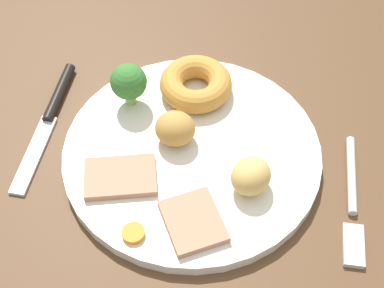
{
  "coord_description": "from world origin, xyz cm",
  "views": [
    {
      "loc": [
        -3.2,
        34.29,
        54.31
      ],
      "look_at": [
        3.13,
        -2.56,
        6.0
      ],
      "focal_mm": 54.96,
      "sensor_mm": 36.0,
      "label": 1
    }
  ],
  "objects_px": {
    "yorkshire_pudding": "(196,84)",
    "roast_potato_left": "(251,176)",
    "knife": "(50,115)",
    "broccoli_floret": "(129,82)",
    "fork": "(352,202)",
    "dinner_plate": "(192,154)",
    "roast_potato_right": "(175,129)",
    "meat_slice_main": "(193,221)",
    "meat_slice_under": "(120,177)",
    "carrot_coin_front": "(133,233)"
  },
  "relations": [
    {
      "from": "yorkshire_pudding",
      "to": "roast_potato_left",
      "type": "relative_size",
      "value": 1.91
    },
    {
      "from": "yorkshire_pudding",
      "to": "knife",
      "type": "xyz_separation_m",
      "value": [
        0.16,
        0.05,
        -0.02
      ]
    },
    {
      "from": "broccoli_floret",
      "to": "fork",
      "type": "bearing_deg",
      "value": 160.93
    },
    {
      "from": "dinner_plate",
      "to": "roast_potato_left",
      "type": "xyz_separation_m",
      "value": [
        -0.06,
        0.04,
        0.03
      ]
    },
    {
      "from": "roast_potato_left",
      "to": "roast_potato_right",
      "type": "relative_size",
      "value": 1.0
    },
    {
      "from": "broccoli_floret",
      "to": "fork",
      "type": "distance_m",
      "value": 0.27
    },
    {
      "from": "meat_slice_main",
      "to": "meat_slice_under",
      "type": "distance_m",
      "value": 0.09
    },
    {
      "from": "yorkshire_pudding",
      "to": "fork",
      "type": "distance_m",
      "value": 0.21
    },
    {
      "from": "meat_slice_main",
      "to": "knife",
      "type": "height_order",
      "value": "meat_slice_main"
    },
    {
      "from": "broccoli_floret",
      "to": "carrot_coin_front",
      "type": "bearing_deg",
      "value": 104.18
    },
    {
      "from": "dinner_plate",
      "to": "roast_potato_left",
      "type": "distance_m",
      "value": 0.08
    },
    {
      "from": "knife",
      "to": "carrot_coin_front",
      "type": "bearing_deg",
      "value": 44.01
    },
    {
      "from": "fork",
      "to": "meat_slice_under",
      "type": "bearing_deg",
      "value": -87.3
    },
    {
      "from": "roast_potato_right",
      "to": "knife",
      "type": "bearing_deg",
      "value": -6.9
    },
    {
      "from": "roast_potato_right",
      "to": "yorkshire_pudding",
      "type": "bearing_deg",
      "value": -97.96
    },
    {
      "from": "dinner_plate",
      "to": "meat_slice_under",
      "type": "distance_m",
      "value": 0.08
    },
    {
      "from": "roast_potato_left",
      "to": "meat_slice_main",
      "type": "bearing_deg",
      "value": 46.79
    },
    {
      "from": "roast_potato_left",
      "to": "roast_potato_right",
      "type": "height_order",
      "value": "same"
    },
    {
      "from": "dinner_plate",
      "to": "yorkshire_pudding",
      "type": "height_order",
      "value": "yorkshire_pudding"
    },
    {
      "from": "meat_slice_under",
      "to": "broccoli_floret",
      "type": "xyz_separation_m",
      "value": [
        0.01,
        -0.1,
        0.03
      ]
    },
    {
      "from": "roast_potato_right",
      "to": "carrot_coin_front",
      "type": "distance_m",
      "value": 0.12
    },
    {
      "from": "fork",
      "to": "knife",
      "type": "bearing_deg",
      "value": -101.82
    },
    {
      "from": "meat_slice_main",
      "to": "meat_slice_under",
      "type": "xyz_separation_m",
      "value": [
        0.08,
        -0.04,
        0.0
      ]
    },
    {
      "from": "knife",
      "to": "roast_potato_left",
      "type": "bearing_deg",
      "value": 75.22
    },
    {
      "from": "dinner_plate",
      "to": "carrot_coin_front",
      "type": "height_order",
      "value": "carrot_coin_front"
    },
    {
      "from": "dinner_plate",
      "to": "fork",
      "type": "distance_m",
      "value": 0.17
    },
    {
      "from": "roast_potato_right",
      "to": "broccoli_floret",
      "type": "bearing_deg",
      "value": -36.71
    },
    {
      "from": "meat_slice_under",
      "to": "roast_potato_right",
      "type": "xyz_separation_m",
      "value": [
        -0.05,
        -0.06,
        0.01
      ]
    },
    {
      "from": "roast_potato_right",
      "to": "broccoli_floret",
      "type": "relative_size",
      "value": 0.81
    },
    {
      "from": "dinner_plate",
      "to": "carrot_coin_front",
      "type": "relative_size",
      "value": 12.26
    },
    {
      "from": "fork",
      "to": "yorkshire_pudding",
      "type": "bearing_deg",
      "value": -124.08
    },
    {
      "from": "meat_slice_main",
      "to": "broccoli_floret",
      "type": "height_order",
      "value": "broccoli_floret"
    },
    {
      "from": "roast_potato_right",
      "to": "roast_potato_left",
      "type": "bearing_deg",
      "value": 151.09
    },
    {
      "from": "yorkshire_pudding",
      "to": "fork",
      "type": "xyz_separation_m",
      "value": [
        -0.18,
        0.11,
        -0.02
      ]
    },
    {
      "from": "meat_slice_under",
      "to": "carrot_coin_front",
      "type": "distance_m",
      "value": 0.07
    },
    {
      "from": "dinner_plate",
      "to": "carrot_coin_front",
      "type": "xyz_separation_m",
      "value": [
        0.04,
        0.11,
        0.01
      ]
    },
    {
      "from": "yorkshire_pudding",
      "to": "broccoli_floret",
      "type": "relative_size",
      "value": 1.55
    },
    {
      "from": "roast_potato_right",
      "to": "knife",
      "type": "xyz_separation_m",
      "value": [
        0.15,
        -0.02,
        -0.03
      ]
    },
    {
      "from": "meat_slice_main",
      "to": "yorkshire_pudding",
      "type": "height_order",
      "value": "yorkshire_pudding"
    },
    {
      "from": "broccoli_floret",
      "to": "fork",
      "type": "relative_size",
      "value": 0.34
    },
    {
      "from": "meat_slice_main",
      "to": "dinner_plate",
      "type": "bearing_deg",
      "value": -79.48
    },
    {
      "from": "meat_slice_under",
      "to": "yorkshire_pudding",
      "type": "height_order",
      "value": "yorkshire_pudding"
    },
    {
      "from": "meat_slice_under",
      "to": "roast_potato_left",
      "type": "height_order",
      "value": "roast_potato_left"
    },
    {
      "from": "dinner_plate",
      "to": "meat_slice_main",
      "type": "height_order",
      "value": "meat_slice_main"
    },
    {
      "from": "meat_slice_under",
      "to": "yorkshire_pudding",
      "type": "relative_size",
      "value": 0.89
    },
    {
      "from": "dinner_plate",
      "to": "fork",
      "type": "height_order",
      "value": "dinner_plate"
    },
    {
      "from": "meat_slice_under",
      "to": "fork",
      "type": "bearing_deg",
      "value": -175.5
    },
    {
      "from": "dinner_plate",
      "to": "broccoli_floret",
      "type": "height_order",
      "value": "broccoli_floret"
    },
    {
      "from": "roast_potato_right",
      "to": "carrot_coin_front",
      "type": "bearing_deg",
      "value": 81.54
    },
    {
      "from": "meat_slice_under",
      "to": "broccoli_floret",
      "type": "relative_size",
      "value": 1.38
    }
  ]
}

